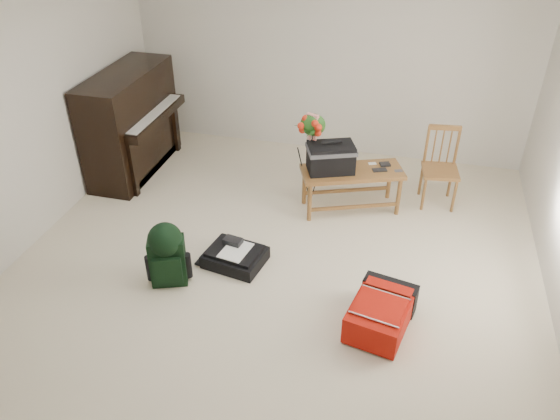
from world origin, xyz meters
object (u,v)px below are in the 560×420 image
(black_duffel, at_px, (235,256))
(flower_stand, at_px, (312,160))
(bench, at_px, (338,159))
(piano, at_px, (132,125))
(dining_chair, at_px, (441,168))
(green_backpack, at_px, (166,252))
(red_suitcase, at_px, (381,309))

(black_duffel, relative_size, flower_stand, 0.55)
(bench, relative_size, flower_stand, 1.05)
(piano, relative_size, flower_stand, 1.34)
(dining_chair, distance_m, green_backpack, 3.14)
(piano, height_order, dining_chair, piano)
(black_duffel, distance_m, green_backpack, 0.71)
(red_suitcase, bearing_deg, bench, 123.16)
(dining_chair, bearing_deg, piano, 174.82)
(flower_stand, bearing_deg, piano, -164.88)
(red_suitcase, height_order, flower_stand, flower_stand)
(piano, bearing_deg, flower_stand, -5.92)
(red_suitcase, bearing_deg, dining_chair, 90.58)
(green_backpack, distance_m, flower_stand, 1.97)
(red_suitcase, bearing_deg, green_backpack, -169.61)
(piano, xyz_separation_m, green_backpack, (1.30, -1.93, -0.25))
(black_duffel, height_order, flower_stand, flower_stand)
(dining_chair, xyz_separation_m, green_backpack, (-2.37, -2.07, -0.08))
(piano, bearing_deg, green_backpack, -56.11)
(green_backpack, bearing_deg, bench, 32.43)
(black_duffel, bearing_deg, flower_stand, 79.50)
(dining_chair, bearing_deg, bench, -168.18)
(red_suitcase, height_order, black_duffel, red_suitcase)
(black_duffel, bearing_deg, bench, 68.76)
(dining_chair, height_order, green_backpack, dining_chair)
(piano, distance_m, bench, 2.58)
(dining_chair, height_order, red_suitcase, dining_chair)
(flower_stand, bearing_deg, red_suitcase, -39.83)
(piano, distance_m, flower_stand, 2.29)
(black_duffel, height_order, green_backpack, green_backpack)
(green_backpack, height_order, flower_stand, flower_stand)
(bench, relative_size, black_duffel, 1.91)
(dining_chair, relative_size, flower_stand, 0.80)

